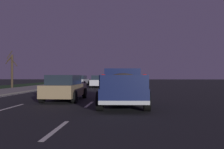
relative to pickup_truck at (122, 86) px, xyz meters
The scene contains 9 objects.
ground 16.37m from the pickup_truck, 12.36° to the left, with size 144.00×144.00×0.00m, color black.
sidewalk_shoulder 19.38m from the pickup_truck, 34.44° to the left, with size 108.00×4.00×0.12m, color gray.
lane_markings 20.36m from the pickup_truck, 18.90° to the left, with size 108.00×7.04×0.01m.
pickup_truck is the anchor object (origin of this frame).
sedan_tan 4.20m from the pickup_truck, 57.16° to the left, with size 4.42×2.05×1.54m.
sedan_white 18.94m from the pickup_truck, 10.29° to the left, with size 4.42×2.06×1.54m.
sedan_blue 18.65m from the pickup_truck, ahead, with size 4.44×2.09×1.54m.
sedan_silver 25.25m from the pickup_truck, 15.81° to the left, with size 4.45×2.10×1.54m.
bare_tree_far 22.13m from the pickup_truck, 39.81° to the left, with size 1.66×1.66×4.67m.
Camera 1 is at (-0.86, -3.69, 1.49)m, focal length 37.99 mm.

